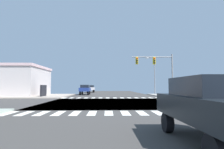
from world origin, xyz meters
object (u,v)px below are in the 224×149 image
(street_lamp, at_px, (153,72))
(sedan_outer_6, at_px, (91,88))
(sedan_trailing_5, at_px, (210,104))
(sedan_nearside_1, at_px, (85,89))
(bank_building, at_px, (10,81))
(traffic_signal_mast, at_px, (156,66))

(street_lamp, xyz_separation_m, sedan_outer_6, (-12.76, 13.81, -3.16))
(sedan_trailing_5, xyz_separation_m, sedan_outer_6, (-7.00, 42.92, 0.00))
(street_lamp, bearing_deg, sedan_outer_6, 132.73)
(sedan_nearside_1, distance_m, sedan_outer_6, 12.68)
(bank_building, distance_m, sedan_nearside_1, 12.81)
(sedan_trailing_5, bearing_deg, sedan_nearside_1, 103.03)
(sedan_trailing_5, relative_size, sedan_outer_6, 1.00)
(bank_building, relative_size, sedan_nearside_1, 2.93)
(sedan_outer_6, bearing_deg, traffic_signal_mast, 116.58)
(street_lamp, xyz_separation_m, sedan_nearside_1, (-12.76, 1.13, -3.16))
(bank_building, relative_size, sedan_outer_6, 2.93)
(bank_building, height_order, sedan_trailing_5, bank_building)
(street_lamp, bearing_deg, sedan_nearside_1, 174.95)
(traffic_signal_mast, height_order, sedan_trailing_5, traffic_signal_mast)
(traffic_signal_mast, bearing_deg, sedan_nearside_1, 139.37)
(traffic_signal_mast, xyz_separation_m, sedan_trailing_5, (-4.12, -20.70, -3.41))
(sedan_outer_6, bearing_deg, sedan_nearside_1, 90.00)
(traffic_signal_mast, bearing_deg, sedan_trailing_5, -101.25)
(traffic_signal_mast, relative_size, sedan_outer_6, 1.43)
(bank_building, xyz_separation_m, sedan_trailing_5, (19.22, -26.65, -1.39))
(street_lamp, bearing_deg, traffic_signal_mast, -101.04)
(traffic_signal_mast, relative_size, sedan_nearside_1, 1.43)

